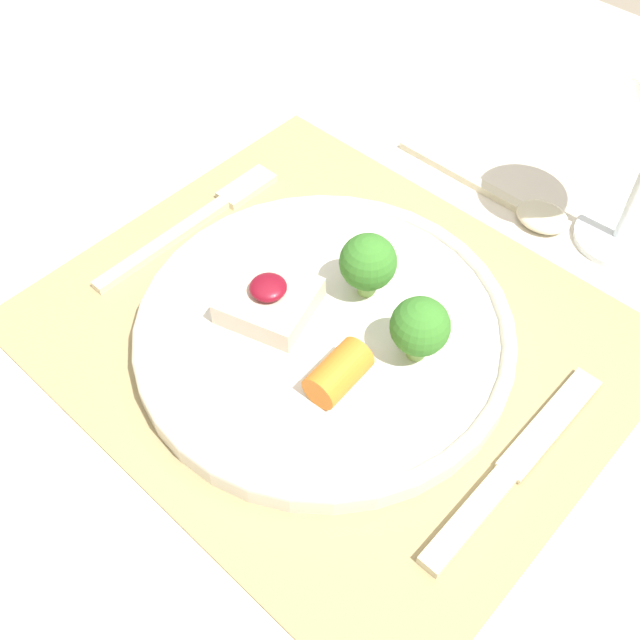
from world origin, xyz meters
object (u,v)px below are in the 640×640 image
Objects in this scene: fork at (201,218)px; knife at (504,477)px; spoon at (519,205)px; dinner_plate at (323,325)px.

fork is 0.34m from knife.
fork is 0.28m from spoon.
dinner_plate is at bearing 177.16° from knife.
dinner_plate reaches higher than fork.
fork is 1.09× the size of spoon.
spoon reaches higher than fork.
spoon is at bearing 120.77° from knife.
dinner_plate is at bearing -100.43° from spoon.
spoon is (0.03, 0.23, -0.01)m from dinner_plate.
knife is 1.09× the size of spoon.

